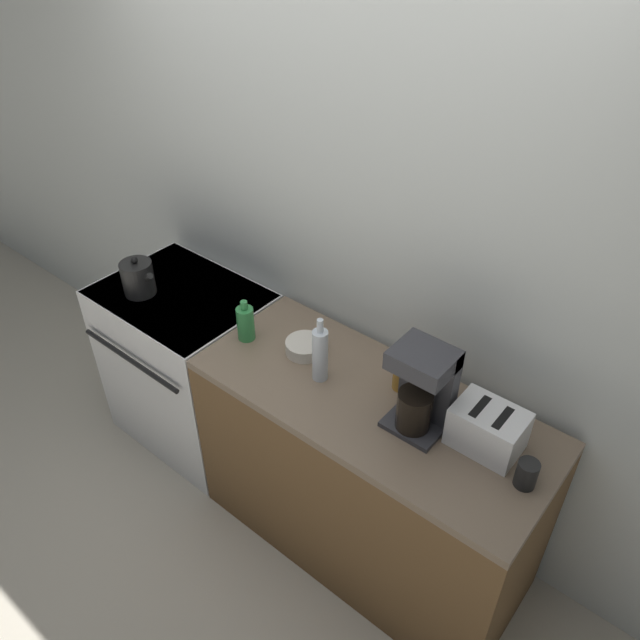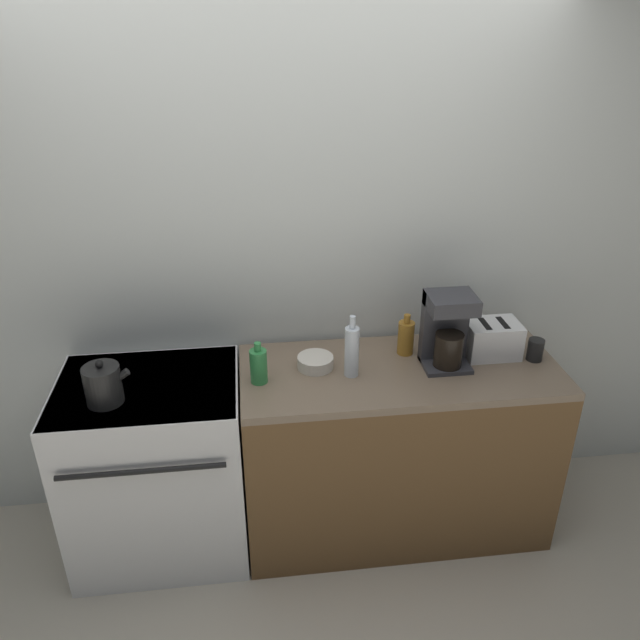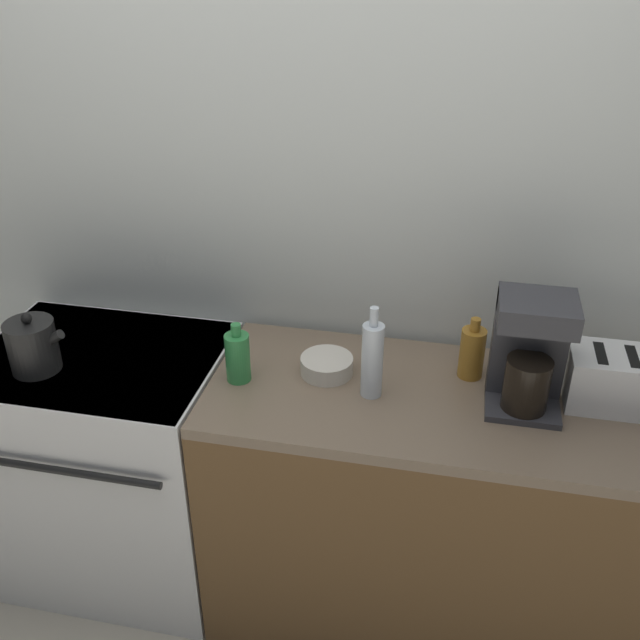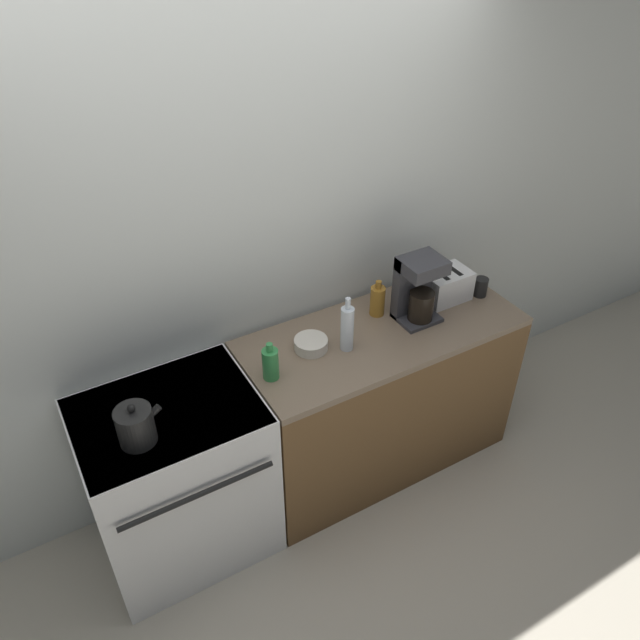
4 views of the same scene
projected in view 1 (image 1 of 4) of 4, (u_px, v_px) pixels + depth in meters
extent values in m
plane|color=beige|center=(239.00, 520.00, 3.06)|extent=(12.00, 12.00, 0.00)
cube|color=silver|center=(326.00, 235.00, 2.68)|extent=(8.00, 0.05, 2.60)
cube|color=silver|center=(191.00, 365.00, 3.28)|extent=(0.80, 0.61, 0.92)
cube|color=black|center=(179.00, 295.00, 3.01)|extent=(0.78, 0.60, 0.02)
cylinder|color=black|center=(134.00, 293.00, 3.02)|extent=(0.20, 0.20, 0.01)
cylinder|color=black|center=(183.00, 321.00, 2.84)|extent=(0.20, 0.20, 0.01)
cylinder|color=black|center=(175.00, 270.00, 3.18)|extent=(0.20, 0.20, 0.01)
cylinder|color=black|center=(224.00, 296.00, 3.00)|extent=(0.20, 0.20, 0.01)
cylinder|color=black|center=(130.00, 360.00, 2.92)|extent=(0.68, 0.02, 0.02)
cube|color=brown|center=(366.00, 478.00, 2.72)|extent=(1.46, 0.62, 0.88)
cube|color=#7A6651|center=(371.00, 403.00, 2.44)|extent=(1.46, 0.62, 0.04)
cylinder|color=black|center=(138.00, 278.00, 2.96)|extent=(0.15, 0.15, 0.17)
sphere|color=black|center=(134.00, 260.00, 2.90)|extent=(0.03, 0.03, 0.03)
cylinder|color=black|center=(146.00, 278.00, 2.90)|extent=(0.09, 0.03, 0.07)
cube|color=white|center=(488.00, 429.00, 2.19)|extent=(0.25, 0.18, 0.17)
cube|color=black|center=(480.00, 407.00, 2.17)|extent=(0.03, 0.13, 0.01)
cube|color=black|center=(503.00, 419.00, 2.12)|extent=(0.03, 0.13, 0.01)
cube|color=#333338|center=(415.00, 423.00, 2.31)|extent=(0.21, 0.18, 0.02)
cube|color=#333338|center=(429.00, 381.00, 2.25)|extent=(0.21, 0.06, 0.36)
cube|color=#333338|center=(424.00, 360.00, 2.12)|extent=(0.21, 0.18, 0.07)
cylinder|color=black|center=(414.00, 410.00, 2.25)|extent=(0.13, 0.13, 0.16)
cylinder|color=#9E6B23|center=(403.00, 372.00, 2.43)|extent=(0.08, 0.08, 0.16)
cylinder|color=#9E6B23|center=(405.00, 352.00, 2.37)|extent=(0.03, 0.03, 0.04)
cylinder|color=silver|center=(320.00, 355.00, 2.46)|extent=(0.06, 0.06, 0.23)
cylinder|color=silver|center=(320.00, 326.00, 2.37)|extent=(0.03, 0.03, 0.06)
cylinder|color=#338C47|center=(246.00, 324.00, 2.69)|extent=(0.08, 0.08, 0.16)
cylinder|color=#338C47|center=(244.00, 305.00, 2.63)|extent=(0.03, 0.03, 0.04)
cylinder|color=black|center=(527.00, 474.00, 2.07)|extent=(0.07, 0.07, 0.10)
cylinder|color=beige|center=(305.00, 347.00, 2.64)|extent=(0.16, 0.16, 0.06)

